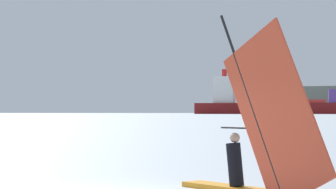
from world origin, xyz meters
The scene contains 2 objects.
windsurfer centered at (2.99, 1.08, 1.08)m, with size 3.91×2.60×4.21m.
cargo_ship centered at (-96.48, 550.78, 8.24)m, with size 187.03×59.99×35.85m.
Camera 1 is at (7.03, -13.80, 1.75)m, focal length 76.98 mm.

